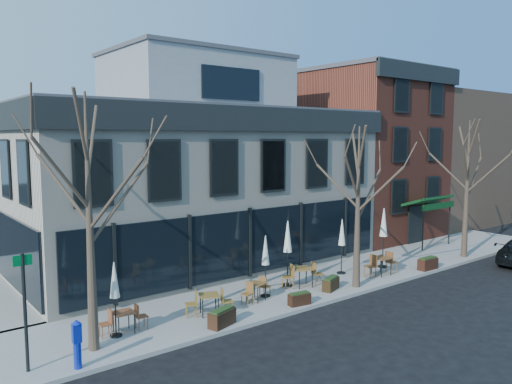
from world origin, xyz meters
TOP-DOWN VIEW (x-y plane):
  - ground at (0.00, 0.00)m, footprint 120.00×120.00m
  - sidewalk_front at (3.25, -2.15)m, footprint 33.50×4.70m
  - corner_building at (0.07, 5.07)m, footprint 18.39×10.39m
  - red_brick_building at (13.00, 4.98)m, footprint 8.20×11.78m
  - bg_building at (23.00, 6.00)m, footprint 12.00×12.00m
  - tree_corner at (-8.49, -3.20)m, footprint 3.93×3.98m
  - tree_mid at (3.01, -3.90)m, footprint 3.50×3.55m
  - tree_right at (12.01, -3.90)m, footprint 3.72×3.77m
  - sign_pole at (-10.50, -3.50)m, footprint 0.50×0.10m
  - call_box at (-9.33, -4.19)m, footprint 0.29×0.29m
  - cafe_set_0 at (-7.22, -2.52)m, footprint 1.71×0.71m
  - cafe_set_1 at (-4.02, -2.86)m, footprint 1.83×1.14m
  - cafe_set_2 at (-1.63, -2.64)m, footprint 1.71×0.87m
  - cafe_set_3 at (1.17, -2.42)m, footprint 2.00×1.08m
  - cafe_set_4 at (5.42, -3.37)m, footprint 2.02×0.86m
  - umbrella_0 at (-7.55, -2.64)m, footprint 0.40×0.40m
  - umbrella_1 at (-1.02, -2.48)m, footprint 0.41×0.41m
  - umbrella_2 at (0.68, -1.94)m, footprint 0.47×0.47m
  - umbrella_3 at (4.10, -2.03)m, footprint 0.42×0.42m
  - umbrella_4 at (6.64, -2.52)m, footprint 0.49×0.49m
  - planter_0 at (-4.26, -4.05)m, footprint 1.18×0.76m
  - planter_1 at (-0.63, -4.12)m, footprint 0.94×0.50m
  - planter_2 at (1.78, -3.53)m, footprint 1.07×0.71m
  - planter_3 at (8.05, -4.20)m, footprint 1.13×0.50m

SIDE VIEW (x-z plane):
  - ground at x=0.00m, z-range 0.00..0.00m
  - sidewalk_front at x=3.25m, z-range 0.00..0.15m
  - planter_1 at x=-0.63m, z-range 0.15..0.65m
  - planter_2 at x=1.78m, z-range 0.15..0.70m
  - planter_0 at x=-4.26m, z-range 0.15..0.76m
  - planter_3 at x=8.05m, z-range 0.15..0.77m
  - cafe_set_2 at x=-1.63m, z-range 0.16..1.04m
  - cafe_set_0 at x=-7.22m, z-range 0.16..1.05m
  - cafe_set_1 at x=-4.02m, z-range 0.16..1.12m
  - cafe_set_3 at x=1.17m, z-range 0.16..1.19m
  - cafe_set_4 at x=5.42m, z-range 0.16..1.22m
  - call_box at x=-9.33m, z-range 0.19..1.64m
  - umbrella_0 at x=-7.55m, z-range 0.67..3.18m
  - umbrella_1 at x=-1.02m, z-range 0.68..3.25m
  - umbrella_3 at x=4.10m, z-range 0.70..3.35m
  - sign_pole at x=-10.50m, z-range 0.37..3.77m
  - umbrella_2 at x=0.68m, z-range 0.75..3.68m
  - umbrella_4 at x=6.64m, z-range 0.77..3.81m
  - tree_mid at x=3.01m, z-range 0.27..7.31m
  - tree_right at x=12.01m, z-range 0.28..7.76m
  - tree_corner at x=-8.49m, z-range 0.29..8.21m
  - corner_building at x=0.07m, z-range -0.83..10.27m
  - bg_building at x=23.00m, z-range 0.00..10.00m
  - red_brick_building at x=13.00m, z-range 0.05..11.22m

